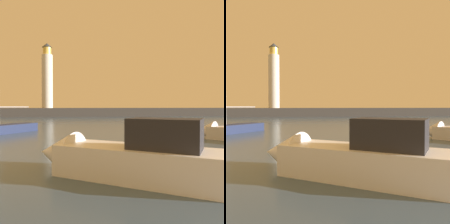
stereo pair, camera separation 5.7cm
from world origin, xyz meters
TOP-DOWN VIEW (x-y plane):
  - ground_plane at (0.00, 29.22)m, footprint 220.00×220.00m
  - breakwater at (0.00, 58.45)m, footprint 94.13×6.52m
  - lighthouse at (-8.75, 58.45)m, footprint 2.56×2.56m
  - motorboat_0 at (-1.34, 6.86)m, footprint 6.66×5.40m
  - sailboat_moored at (-8.90, 21.97)m, footprint 5.20×6.25m

SIDE VIEW (x-z plane):
  - ground_plane at x=0.00m, z-range 0.00..0.00m
  - sailboat_moored at x=-8.90m, z-range -4.37..5.29m
  - motorboat_0 at x=-1.34m, z-range -0.46..1.87m
  - breakwater at x=0.00m, z-range 0.00..2.10m
  - lighthouse at x=-8.75m, z-range 1.69..17.18m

